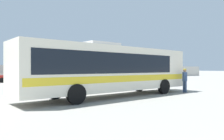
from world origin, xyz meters
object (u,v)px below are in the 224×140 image
object	(u,v)px
coach_bus_cream_yellow	(110,68)
parked_car_second_red	(13,76)
parked_car_rightmost_grey	(96,75)
parked_car_third_white	(59,75)
attendant_by_bus_door	(185,79)
roadside_tree_midright	(32,59)

from	to	relation	value
coach_bus_cream_yellow	parked_car_second_red	distance (m)	20.26
parked_car_rightmost_grey	coach_bus_cream_yellow	bearing A→B (deg)	-115.02
parked_car_second_red	parked_car_third_white	world-z (taller)	parked_car_third_white
coach_bus_cream_yellow	parked_car_rightmost_grey	world-z (taller)	coach_bus_cream_yellow
attendant_by_bus_door	parked_car_second_red	bearing A→B (deg)	114.18
parked_car_second_red	roadside_tree_midright	size ratio (longest dim) A/B	0.89
coach_bus_cream_yellow	roadside_tree_midright	bearing A→B (deg)	88.69
coach_bus_cream_yellow	attendant_by_bus_door	size ratio (longest dim) A/B	7.01
parked_car_second_red	roadside_tree_midright	distance (m)	8.39
coach_bus_cream_yellow	attendant_by_bus_door	world-z (taller)	coach_bus_cream_yellow
attendant_by_bus_door	parked_car_third_white	distance (m)	21.36
coach_bus_cream_yellow	parked_car_third_white	bearing A→B (deg)	81.05
parked_car_rightmost_grey	parked_car_second_red	bearing A→B (deg)	-179.60
attendant_by_bus_door	parked_car_rightmost_grey	xyz separation A→B (m)	(3.28, 20.90, -0.23)
roadside_tree_midright	attendant_by_bus_door	bearing A→B (deg)	-78.86
attendant_by_bus_door	roadside_tree_midright	distance (m)	28.38
parked_car_second_red	attendant_by_bus_door	bearing A→B (deg)	-65.82
parked_car_third_white	coach_bus_cream_yellow	bearing A→B (deg)	-98.95
coach_bus_cream_yellow	roadside_tree_midright	world-z (taller)	roadside_tree_midright
coach_bus_cream_yellow	parked_car_third_white	xyz separation A→B (m)	(3.20, 20.32, -1.03)
attendant_by_bus_door	parked_car_second_red	size ratio (longest dim) A/B	0.41
parked_car_second_red	parked_car_rightmost_grey	xyz separation A→B (m)	(12.62, 0.09, 0.02)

